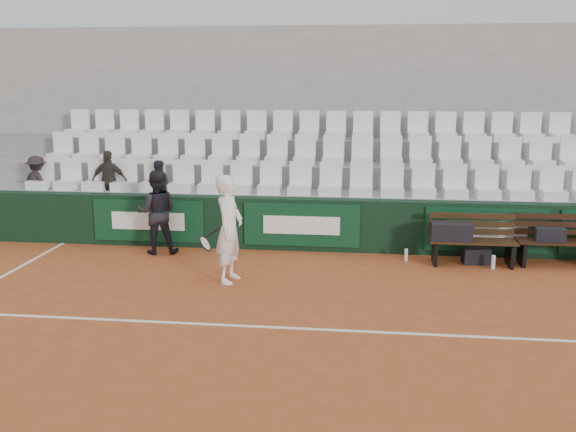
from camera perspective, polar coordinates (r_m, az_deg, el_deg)
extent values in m
plane|color=#AA5026|center=(8.63, -0.04, -9.94)|extent=(80.00, 80.00, 0.00)
cube|color=white|center=(8.63, -0.04, -9.92)|extent=(18.00, 0.06, 0.01)
cube|color=black|center=(12.29, 2.21, -0.74)|extent=(18.00, 0.30, 1.00)
cube|color=#0C381E|center=(12.78, -12.30, -0.41)|extent=(2.20, 0.04, 0.82)
cube|color=#0C381E|center=(12.14, 1.21, -0.80)|extent=(2.20, 0.04, 0.82)
cube|color=#0C381E|center=(12.29, 17.20, -1.19)|extent=(2.20, 0.04, 0.82)
cube|color=gray|center=(12.90, 2.44, -0.12)|extent=(18.00, 0.95, 1.00)
cube|color=gray|center=(13.78, 2.76, 1.64)|extent=(18.00, 0.95, 1.45)
cube|color=gray|center=(14.68, 3.05, 3.18)|extent=(18.00, 0.95, 1.90)
cube|color=#989895|center=(15.15, 3.26, 8.23)|extent=(18.00, 0.30, 4.40)
cube|color=white|center=(12.57, 2.41, 3.34)|extent=(11.90, 0.44, 0.63)
cube|color=white|center=(13.45, 2.75, 5.86)|extent=(11.90, 0.44, 0.63)
cube|color=white|center=(14.36, 3.05, 8.06)|extent=(11.90, 0.44, 0.63)
cube|color=#34200F|center=(11.82, 16.04, -3.12)|extent=(1.50, 0.56, 0.45)
cube|color=black|center=(12.28, 23.01, -3.06)|extent=(1.50, 0.56, 0.45)
cube|color=black|center=(11.63, 14.34, -1.36)|extent=(0.72, 0.34, 0.30)
cube|color=black|center=(12.12, 22.28, -1.53)|extent=(0.51, 0.26, 0.23)
cube|color=black|center=(11.94, 16.37, -3.39)|extent=(0.50, 0.33, 0.29)
cylinder|color=silver|center=(11.80, 10.45, -3.42)|extent=(0.06, 0.06, 0.23)
cylinder|color=silver|center=(11.69, 17.78, -3.92)|extent=(0.07, 0.07, 0.25)
imported|color=white|center=(10.33, -5.25, -1.14)|extent=(0.52, 0.70, 1.75)
torus|color=black|center=(10.49, -7.36, -2.44)|extent=(0.19, 0.30, 0.26)
cylinder|color=black|center=(10.41, -6.69, -1.46)|extent=(0.26, 0.03, 0.20)
imported|color=black|center=(12.23, -11.58, 0.35)|extent=(0.87, 0.74, 1.58)
imported|color=black|center=(14.25, -21.51, 4.56)|extent=(0.83, 0.68, 1.12)
imported|color=#2E2925|center=(13.57, -15.69, 4.89)|extent=(0.75, 0.35, 1.25)
imported|color=black|center=(13.23, -11.54, 4.51)|extent=(0.63, 0.56, 1.07)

